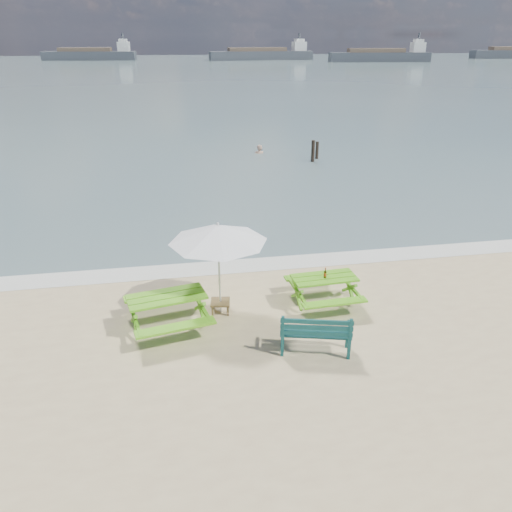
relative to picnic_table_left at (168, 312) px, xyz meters
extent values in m
plane|color=slate|center=(2.22, 83.30, -0.38)|extent=(300.00, 300.00, 0.00)
cube|color=silver|center=(2.22, 2.90, -0.38)|extent=(22.00, 0.90, 0.01)
cube|color=#59AA19|center=(0.00, 0.00, 0.39)|extent=(1.79, 1.10, 0.05)
cube|color=#59AA19|center=(-0.15, 0.77, 0.08)|extent=(1.70, 0.62, 0.05)
cube|color=#59AA19|center=(0.15, -0.77, 0.08)|extent=(1.70, 0.62, 0.05)
cube|color=#59AA19|center=(0.00, 0.00, -0.03)|extent=(1.72, 1.23, 0.71)
cube|color=#58AA19|center=(3.69, 0.43, 0.32)|extent=(1.55, 0.79, 0.05)
cube|color=#58AA19|center=(3.66, 1.14, 0.03)|extent=(1.53, 0.35, 0.05)
cube|color=#58AA19|center=(3.73, -0.28, 0.03)|extent=(1.53, 0.35, 0.05)
cube|color=#58AA19|center=(3.69, 0.43, -0.06)|extent=(1.46, 0.93, 0.64)
cube|color=#0F4040|center=(2.94, -1.43, 0.07)|extent=(1.49, 0.78, 0.04)
cube|color=#0F4040|center=(2.89, -1.65, 0.31)|extent=(1.39, 0.40, 0.37)
cube|color=#0F4040|center=(2.94, -1.43, -0.16)|extent=(1.41, 0.81, 0.45)
cube|color=brown|center=(1.21, 0.48, -0.12)|extent=(0.50, 0.50, 0.04)
cube|color=brown|center=(1.21, 0.48, -0.26)|extent=(0.44, 0.44, 0.25)
cylinder|color=silver|center=(1.21, 0.48, 0.67)|extent=(0.04, 0.04, 2.12)
cone|color=white|center=(1.21, 0.48, 1.60)|extent=(2.52, 2.52, 0.40)
cylinder|color=#995C16|center=(3.69, 0.40, 0.41)|extent=(0.06, 0.06, 0.15)
cylinder|color=#995C16|center=(3.69, 0.40, 0.56)|extent=(0.03, 0.03, 0.07)
cylinder|color=#BA2F15|center=(3.69, 0.40, 0.41)|extent=(0.06, 0.06, 0.06)
imported|color=tan|center=(5.22, 17.20, -0.77)|extent=(0.63, 0.42, 1.70)
cylinder|color=black|center=(7.54, 14.73, 0.06)|extent=(0.18, 0.18, 1.29)
cylinder|color=black|center=(7.94, 15.33, -0.04)|extent=(0.16, 0.16, 1.09)
cube|color=#3A3E45|center=(-17.39, 131.06, 0.62)|extent=(23.22, 6.34, 2.20)
cube|color=silver|center=(-8.72, 130.16, 2.82)|extent=(3.05, 3.27, 2.20)
cube|color=#3A3E45|center=(25.57, 124.69, 0.62)|extent=(26.66, 5.70, 2.20)
cube|color=silver|center=(35.61, 125.34, 2.82)|extent=(3.36, 3.20, 2.20)
cube|color=#3A3E45|center=(51.63, 110.94, 0.62)|extent=(24.14, 6.97, 2.20)
cube|color=silver|center=(60.61, 109.80, 2.82)|extent=(3.21, 3.34, 2.20)
camera|label=1|loc=(0.24, -9.69, 5.58)|focal=35.00mm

